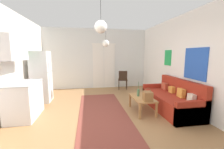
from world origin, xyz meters
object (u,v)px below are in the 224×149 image
(refrigerator, at_px, (41,77))
(accent_chair, at_px, (123,79))
(bamboo_vase, at_px, (138,93))
(handbag, at_px, (148,96))
(pendant_lamp_far, at_px, (106,43))
(coffee_table, at_px, (142,99))
(couch, at_px, (172,100))
(pendant_lamp_near, at_px, (101,27))

(refrigerator, bearing_deg, accent_chair, 20.31)
(bamboo_vase, distance_m, handbag, 0.44)
(handbag, relative_size, pendant_lamp_far, 0.37)
(coffee_table, distance_m, accent_chair, 2.60)
(bamboo_vase, height_order, accent_chair, accent_chair)
(pendant_lamp_far, bearing_deg, couch, -42.90)
(bamboo_vase, height_order, pendant_lamp_far, pendant_lamp_far)
(couch, relative_size, pendant_lamp_near, 2.66)
(bamboo_vase, relative_size, refrigerator, 0.25)
(bamboo_vase, distance_m, pendant_lamp_far, 2.24)
(coffee_table, relative_size, accent_chair, 1.06)
(couch, bearing_deg, pendant_lamp_far, 137.10)
(bamboo_vase, xyz_separation_m, handbag, (0.10, -0.43, 0.02))
(refrigerator, xyz_separation_m, accent_chair, (3.14, 1.16, -0.37))
(bamboo_vase, bearing_deg, pendant_lamp_near, -150.33)
(bamboo_vase, distance_m, pendant_lamp_near, 2.11)
(handbag, distance_m, refrigerator, 3.55)
(refrigerator, bearing_deg, pendant_lamp_near, -46.48)
(coffee_table, bearing_deg, couch, -0.60)
(bamboo_vase, relative_size, handbag, 1.24)
(pendant_lamp_near, relative_size, pendant_lamp_far, 0.81)
(coffee_table, distance_m, pendant_lamp_near, 2.25)
(accent_chair, height_order, pendant_lamp_far, pendant_lamp_far)
(pendant_lamp_far, bearing_deg, refrigerator, -175.50)
(coffee_table, bearing_deg, bamboo_vase, 123.85)
(coffee_table, height_order, refrigerator, refrigerator)
(coffee_table, bearing_deg, pendant_lamp_far, 116.98)
(handbag, height_order, accent_chair, accent_chair)
(accent_chair, bearing_deg, handbag, 100.11)
(pendant_lamp_near, bearing_deg, refrigerator, 133.52)
(handbag, distance_m, accent_chair, 2.91)
(bamboo_vase, height_order, handbag, bamboo_vase)
(pendant_lamp_far, bearing_deg, pendant_lamp_near, -100.07)
(accent_chair, distance_m, pendant_lamp_near, 3.78)
(refrigerator, bearing_deg, coffee_table, -25.11)
(coffee_table, bearing_deg, pendant_lamp_near, -156.33)
(pendant_lamp_near, bearing_deg, accent_chair, 67.60)
(pendant_lamp_near, bearing_deg, handbag, 9.88)
(couch, bearing_deg, handbag, -161.43)
(handbag, relative_size, accent_chair, 0.39)
(handbag, bearing_deg, coffee_table, 93.86)
(refrigerator, distance_m, pendant_lamp_far, 2.52)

